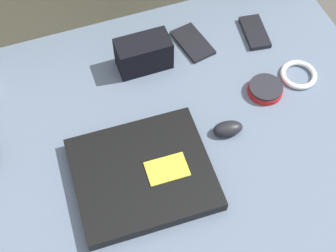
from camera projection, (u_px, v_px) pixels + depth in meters
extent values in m
plane|color=#4C4742|center=(168.00, 158.00, 1.22)|extent=(8.00, 8.00, 0.00)
cube|color=slate|center=(168.00, 145.00, 1.16)|extent=(1.10, 0.79, 0.13)
cube|color=black|center=(143.00, 174.00, 1.03)|extent=(0.31, 0.27, 0.03)
cube|color=yellow|center=(167.00, 169.00, 1.01)|extent=(0.09, 0.06, 0.00)
ellipsoid|color=black|center=(228.00, 129.00, 1.09)|extent=(0.08, 0.05, 0.03)
cylinder|color=red|center=(265.00, 90.00, 1.16)|extent=(0.09, 0.09, 0.02)
cylinder|color=#232328|center=(266.00, 87.00, 1.15)|extent=(0.08, 0.08, 0.01)
cube|color=black|center=(255.00, 32.00, 1.27)|extent=(0.07, 0.12, 0.01)
cube|color=black|center=(193.00, 43.00, 1.25)|extent=(0.09, 0.14, 0.01)
cube|color=black|center=(144.00, 54.00, 1.18)|extent=(0.14, 0.07, 0.09)
torus|color=white|center=(299.00, 75.00, 1.19)|extent=(0.09, 0.09, 0.01)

